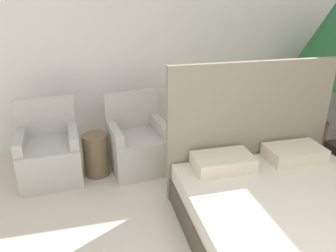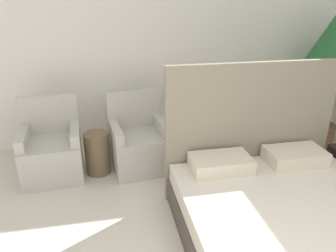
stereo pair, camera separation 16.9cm
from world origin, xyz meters
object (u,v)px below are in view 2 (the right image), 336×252
(bed, at_px, (292,223))
(armchair_near_window_left, at_px, (52,154))
(armchair_near_window_right, at_px, (140,146))
(side_table, at_px, (97,153))

(bed, height_order, armchair_near_window_left, bed)
(bed, relative_size, armchair_near_window_left, 2.26)
(armchair_near_window_left, bearing_deg, armchair_near_window_right, -3.73)
(armchair_near_window_right, distance_m, side_table, 0.51)
(bed, xyz_separation_m, side_table, (-1.59, 1.63, -0.01))
(bed, distance_m, armchair_near_window_left, 2.68)
(bed, relative_size, side_table, 4.06)
(armchair_near_window_left, relative_size, side_table, 1.79)
(bed, xyz_separation_m, armchair_near_window_right, (-1.08, 1.65, 0.02))
(bed, xyz_separation_m, armchair_near_window_left, (-2.11, 1.65, 0.02))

